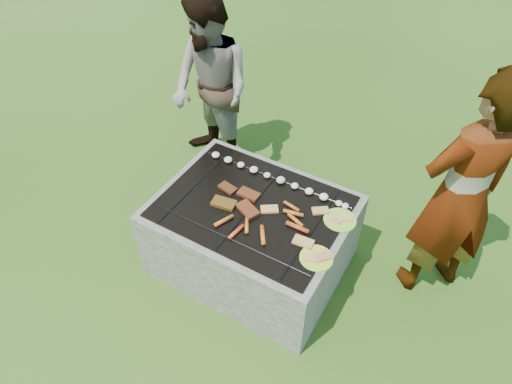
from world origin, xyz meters
TOP-DOWN VIEW (x-y plane):
  - lawn at (0.00, 0.00)m, footprint 60.00×60.00m
  - fire_pit at (0.00, 0.00)m, footprint 1.30×1.00m
  - mushrooms at (0.01, 0.30)m, footprint 1.10×0.06m
  - pork_slabs at (-0.11, -0.02)m, footprint 0.39×0.26m
  - sausages at (0.18, -0.09)m, footprint 0.56×0.47m
  - bread_on_grate at (0.33, 0.01)m, footprint 0.45×0.40m
  - plate_far at (0.56, 0.18)m, footprint 0.27×0.27m
  - plate_near at (0.56, -0.18)m, footprint 0.23×0.23m
  - cook at (1.18, 0.51)m, footprint 0.74×0.74m
  - bystander at (-0.90, 0.85)m, footprint 0.93×0.83m

SIDE VIEW (x-z plane):
  - lawn at x=0.00m, z-range 0.00..0.00m
  - fire_pit at x=0.00m, z-range -0.03..0.59m
  - plate_far at x=0.56m, z-range 0.59..0.62m
  - plate_near at x=0.56m, z-range 0.59..0.63m
  - bread_on_grate at x=0.33m, z-range 0.61..0.63m
  - pork_slabs at x=-0.11m, z-range 0.61..0.64m
  - sausages at x=0.18m, z-range 0.61..0.64m
  - mushrooms at x=0.01m, z-range 0.61..0.65m
  - bystander at x=-0.90m, z-range 0.00..1.57m
  - cook at x=1.18m, z-range 0.00..1.73m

